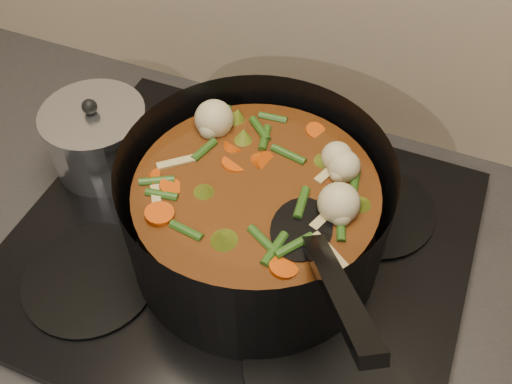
% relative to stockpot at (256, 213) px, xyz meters
% --- Properties ---
extents(counter, '(2.64, 0.64, 0.91)m').
position_rel_stockpot_xyz_m(counter, '(-0.03, -0.00, -0.55)').
color(counter, brown).
rests_on(counter, ground).
extents(stovetop, '(0.62, 0.54, 0.03)m').
position_rel_stockpot_xyz_m(stovetop, '(-0.03, -0.00, -0.09)').
color(stovetop, black).
rests_on(stovetop, counter).
extents(stockpot, '(0.43, 0.44, 0.25)m').
position_rel_stockpot_xyz_m(stockpot, '(0.00, 0.00, 0.00)').
color(stockpot, black).
rests_on(stockpot, stovetop).
extents(saucepan, '(0.16, 0.16, 0.13)m').
position_rel_stockpot_xyz_m(saucepan, '(-0.28, 0.06, -0.03)').
color(saucepan, silver).
rests_on(saucepan, stovetop).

